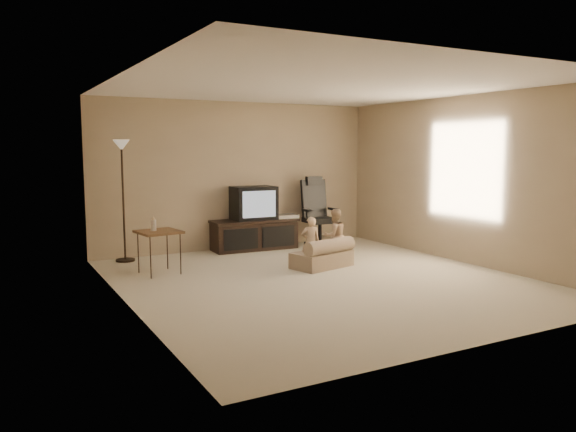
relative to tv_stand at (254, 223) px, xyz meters
name	(u,v)px	position (x,y,z in m)	size (l,w,h in m)	color
floor	(322,280)	(-0.19, -2.49, -0.45)	(5.50, 5.50, 0.00)	beige
room_shell	(323,164)	(-0.19, -2.49, 1.07)	(5.50, 5.50, 5.50)	white
tv_stand	(254,223)	(0.00, 0.00, 0.00)	(1.52, 0.61, 1.08)	black
office_chair	(318,221)	(1.13, -0.23, -0.01)	(0.60, 0.62, 1.22)	black
side_table	(158,232)	(-1.95, -1.09, 0.13)	(0.61, 0.61, 0.81)	brown
floor_lamp	(122,173)	(-2.18, 0.01, 0.90)	(0.29, 0.29, 1.85)	black
child_sofa	(324,256)	(0.25, -1.83, -0.27)	(0.97, 0.69, 0.43)	tan
toddler_left	(311,242)	(0.09, -1.73, -0.08)	(0.27, 0.20, 0.74)	#D4AD84
toddler_right	(334,236)	(0.58, -1.60, -0.04)	(0.40, 0.22, 0.81)	#D4AD84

